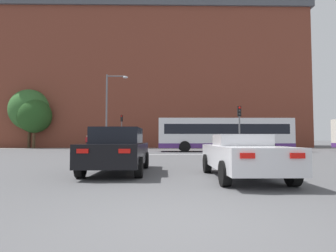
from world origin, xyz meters
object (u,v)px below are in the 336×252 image
car_roadster_right (242,155)px  bus_crossing_lead (224,134)px  pedestrian_waiting (87,141)px  street_lamp_junction (110,104)px  pedestrian_walking_east (248,141)px  traffic_light_far_right (207,128)px  traffic_light_near_right (239,121)px  car_saloon_left (118,150)px  traffic_light_far_left (122,126)px

car_roadster_right → bus_crossing_lead: size_ratio=0.35×
bus_crossing_lead → pedestrian_waiting: bearing=-119.8°
bus_crossing_lead → pedestrian_waiting: 17.82m
street_lamp_junction → pedestrian_walking_east: bearing=25.2°
bus_crossing_lead → pedestrian_walking_east: 9.09m
car_roadster_right → pedestrian_walking_east: (8.08, 24.50, 0.31)m
pedestrian_waiting → pedestrian_walking_east: 20.25m
traffic_light_far_right → traffic_light_near_right: traffic_light_near_right is taller
traffic_light_far_right → pedestrian_waiting: traffic_light_far_right is taller
bus_crossing_lead → traffic_light_far_right: traffic_light_far_right is taller
car_saloon_left → car_roadster_right: bearing=-19.5°
traffic_light_near_right → traffic_light_far_left: 16.30m
traffic_light_far_left → pedestrian_walking_east: 15.75m
traffic_light_far_left → pedestrian_waiting: bearing=163.6°
traffic_light_near_right → traffic_light_far_right: bearing=92.3°
car_roadster_right → street_lamp_junction: bearing=113.5°
pedestrian_waiting → car_saloon_left: bearing=131.9°
traffic_light_far_right → pedestrian_waiting: (-15.12, 1.09, -1.56)m
traffic_light_far_right → street_lamp_junction: bearing=-144.9°
bus_crossing_lead → traffic_light_far_left: (-10.89, 7.50, 1.12)m
pedestrian_walking_east → traffic_light_far_right: bearing=-4.3°
car_saloon_left → bus_crossing_lead: size_ratio=0.35×
street_lamp_junction → pedestrian_walking_east: 17.58m
car_saloon_left → bus_crossing_lead: 17.01m
traffic_light_far_right → traffic_light_far_left: size_ratio=0.90×
traffic_light_far_left → pedestrian_walking_east: bearing=0.8°
car_roadster_right → pedestrian_waiting: pedestrian_waiting is taller
car_saloon_left → traffic_light_far_right: (6.97, 23.10, 1.73)m
bus_crossing_lead → pedestrian_waiting: size_ratio=7.48×
traffic_light_near_right → street_lamp_junction: (-11.00, 4.87, 1.96)m
traffic_light_near_right → street_lamp_junction: 12.19m
car_saloon_left → street_lamp_junction: 16.54m
car_saloon_left → traffic_light_far_right: 24.19m
bus_crossing_lead → pedestrian_waiting: bus_crossing_lead is taller
traffic_light_far_left → pedestrian_waiting: 5.10m
bus_crossing_lead → traffic_light_far_left: 13.26m
car_roadster_right → traffic_light_far_left: 25.51m
traffic_light_near_right → pedestrian_walking_east: bearing=69.4°
car_saloon_left → traffic_light_near_right: 13.29m
bus_crossing_lead → traffic_light_far_right: (-0.33, 7.75, 0.86)m
car_roadster_right → bus_crossing_lead: bus_crossing_lead is taller
car_saloon_left → car_roadster_right: size_ratio=0.99×
traffic_light_near_right → pedestrian_walking_east: size_ratio=2.21×
car_saloon_left → bus_crossing_lead: bearing=64.9°
car_roadster_right → traffic_light_near_right: 12.92m
bus_crossing_lead → traffic_light_far_left: size_ratio=2.99×
bus_crossing_lead → pedestrian_walking_east: bus_crossing_lead is taller
traffic_light_far_right → traffic_light_near_right: 12.25m
bus_crossing_lead → traffic_light_far_left: bearing=-124.5°
street_lamp_junction → car_roadster_right: bearing=-66.4°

